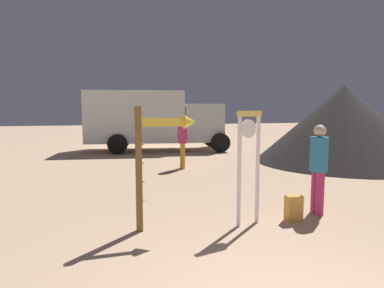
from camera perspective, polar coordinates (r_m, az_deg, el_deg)
The scene contains 7 objects.
standing_clock at distance 6.05m, azimuth 9.49°, elevation -2.05°, with size 0.50×0.22×2.03m.
arrow_sign at distance 5.74m, azimuth -5.41°, elevation -0.36°, with size 1.06×0.27×2.11m.
person_near_clock at distance 7.05m, azimuth 20.48°, elevation -3.26°, with size 0.34×0.34×1.75m.
backpack at distance 6.62m, azimuth 16.66°, elevation -10.34°, with size 0.30×0.23×0.48m.
person_distant at distance 11.60m, azimuth -1.59°, elevation 0.83°, with size 0.35×0.35×1.82m.
box_truck_near at distance 16.70m, azimuth -6.87°, elevation 4.28°, with size 6.93×3.15×2.87m.
dome_tent at distance 14.13m, azimuth 24.07°, elevation 3.09°, with size 6.52×6.52×2.94m.
Camera 1 is at (-1.62, -2.53, 2.08)m, focal length 31.76 mm.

